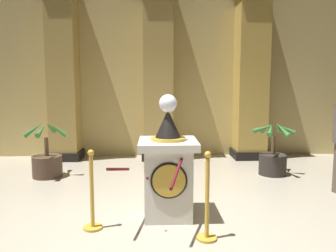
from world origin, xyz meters
TOP-DOWN VIEW (x-y plane):
  - ground_plane at (0.00, 0.00)m, footprint 10.08×10.08m
  - back_wall at (0.00, 4.28)m, footprint 10.08×0.16m
  - pedestal_clock at (0.10, 0.23)m, footprint 0.78×0.78m
  - stanchion_near at (-0.87, -0.14)m, footprint 0.24×0.24m
  - stanchion_far at (0.52, -0.48)m, footprint 0.24×0.24m
  - velvet_rope at (-0.17, -0.31)m, footprint 0.91×0.89m
  - column_left at (-2.22, 3.88)m, footprint 0.77×0.77m
  - column_right at (2.22, 3.88)m, footprint 0.85×0.85m
  - column_centre_rear at (0.00, 3.88)m, footprint 0.83×0.83m
  - potted_palm_left at (-2.19, 2.30)m, footprint 0.83×0.85m
  - potted_palm_right at (2.27, 2.30)m, footprint 0.82×0.74m

SIDE VIEW (x-z plane):
  - ground_plane at x=0.00m, z-range 0.00..0.00m
  - potted_palm_left at x=-2.19m, z-range -0.26..0.86m
  - potted_palm_right at x=2.27m, z-range -0.22..0.88m
  - stanchion_near at x=-0.87m, z-range -0.15..0.86m
  - stanchion_far at x=0.52m, z-range -0.16..0.90m
  - pedestal_clock at x=0.10m, z-range -0.18..1.50m
  - velvet_rope at x=-0.17m, z-range 0.68..0.90m
  - column_left at x=-2.22m, z-range -0.01..4.00m
  - column_centre_rear at x=0.00m, z-range -0.01..4.00m
  - column_right at x=2.22m, z-range -0.01..4.00m
  - back_wall at x=0.00m, z-range 0.00..4.18m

